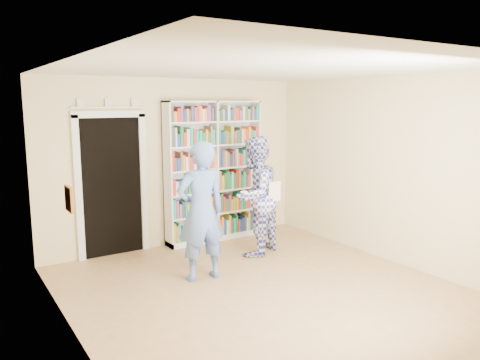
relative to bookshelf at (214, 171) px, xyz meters
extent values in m
plane|color=#A3764F|center=(-0.59, -2.34, -1.19)|extent=(5.00, 5.00, 0.00)
plane|color=white|center=(-0.59, -2.34, 1.51)|extent=(5.00, 5.00, 0.00)
plane|color=beige|center=(-0.59, 0.16, 0.16)|extent=(4.50, 0.00, 4.50)
plane|color=beige|center=(-2.84, -2.34, 0.16)|extent=(0.00, 5.00, 5.00)
plane|color=beige|center=(1.66, -2.34, 0.16)|extent=(0.00, 5.00, 5.00)
cube|color=white|center=(0.00, 0.00, -0.01)|extent=(1.71, 0.32, 2.35)
cube|color=white|center=(0.00, 0.00, -0.01)|extent=(0.03, 0.32, 2.35)
cube|color=black|center=(-1.69, 0.14, -0.14)|extent=(0.90, 0.03, 2.10)
cube|color=white|center=(-2.19, 0.12, -0.14)|extent=(0.10, 0.06, 2.20)
cube|color=white|center=(-1.19, 0.12, -0.14)|extent=(0.10, 0.06, 2.20)
cube|color=white|center=(-1.69, 0.12, 0.96)|extent=(1.10, 0.06, 0.10)
cube|color=white|center=(-1.69, 0.12, 1.06)|extent=(1.10, 0.08, 0.02)
cube|color=brown|center=(-2.82, -2.14, 0.21)|extent=(0.03, 0.25, 0.25)
imported|color=#597DC7|center=(-1.04, -1.49, -0.27)|extent=(0.69, 0.48, 1.84)
imported|color=#313795|center=(0.14, -1.01, -0.27)|extent=(1.10, 1.01, 1.82)
cube|color=white|center=(0.31, -1.29, -0.18)|extent=(0.21, 0.02, 0.30)
camera|label=1|loc=(-3.83, -6.76, 1.14)|focal=35.00mm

